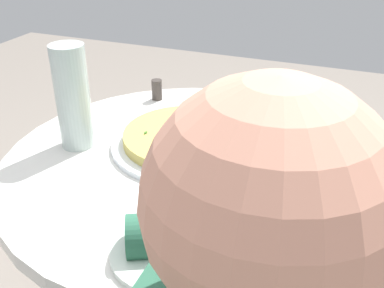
{
  "coord_description": "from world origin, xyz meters",
  "views": [
    {
      "loc": [
        -0.77,
        -0.3,
        1.23
      ],
      "look_at": [
        0.02,
        0.02,
        0.77
      ],
      "focal_mm": 42.67,
      "sensor_mm": 36.0,
      "label": 1
    }
  ],
  "objects": [
    {
      "name": "salt_shaker",
      "position": [
        0.14,
        -0.33,
        0.78
      ],
      "size": [
        0.03,
        0.03,
        0.05
      ],
      "primitive_type": "cylinder",
      "color": "white",
      "rests_on": "dining_table"
    },
    {
      "name": "water_glass",
      "position": [
        -0.06,
        -0.25,
        0.81
      ],
      "size": [
        0.07,
        0.07,
        0.11
      ],
      "primitive_type": "cylinder",
      "color": "silver",
      "rests_on": "dining_table"
    },
    {
      "name": "dining_table",
      "position": [
        0.0,
        0.0,
        0.57
      ],
      "size": [
        0.8,
        0.8,
        0.75
      ],
      "color": "silver",
      "rests_on": "ground_plane"
    },
    {
      "name": "pizza_plate",
      "position": [
        0.05,
        0.03,
        0.76
      ],
      "size": [
        0.34,
        0.34,
        0.01
      ],
      "primitive_type": "cylinder",
      "color": "white",
      "rests_on": "dining_table"
    },
    {
      "name": "pepper_shaker",
      "position": [
        0.26,
        0.21,
        0.78
      ],
      "size": [
        0.03,
        0.03,
        0.05
      ],
      "primitive_type": "cylinder",
      "color": "#3F3833",
      "rests_on": "dining_table"
    },
    {
      "name": "breakfast_pizza",
      "position": [
        0.05,
        0.03,
        0.78
      ],
      "size": [
        0.29,
        0.29,
        0.05
      ],
      "color": "tan",
      "rests_on": "pizza_plate"
    },
    {
      "name": "napkin",
      "position": [
        0.23,
        -0.18,
        0.75
      ],
      "size": [
        0.22,
        0.2,
        0.0
      ],
      "primitive_type": "cube",
      "rotation": [
        0.0,
        0.0,
        0.48
      ],
      "color": "white",
      "rests_on": "dining_table"
    },
    {
      "name": "water_bottle",
      "position": [
        -0.04,
        0.26,
        0.86
      ],
      "size": [
        0.07,
        0.07,
        0.22
      ],
      "primitive_type": "cylinder",
      "color": "silver",
      "rests_on": "dining_table"
    },
    {
      "name": "bread_plate",
      "position": [
        -0.29,
        -0.06,
        0.76
      ],
      "size": [
        0.17,
        0.17,
        0.01
      ],
      "primitive_type": "cylinder",
      "color": "silver",
      "rests_on": "dining_table"
    },
    {
      "name": "fork",
      "position": [
        0.24,
        -0.2,
        0.76
      ],
      "size": [
        0.17,
        0.09,
        0.0
      ],
      "primitive_type": "cube",
      "rotation": [
        0.0,
        0.0,
        0.48
      ],
      "color": "silver",
      "rests_on": "napkin"
    },
    {
      "name": "knife",
      "position": [
        0.22,
        -0.16,
        0.76
      ],
      "size": [
        0.17,
        0.09,
        0.0
      ],
      "primitive_type": "cube",
      "rotation": [
        0.0,
        0.0,
        0.48
      ],
      "color": "silver",
      "rests_on": "napkin"
    }
  ]
}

